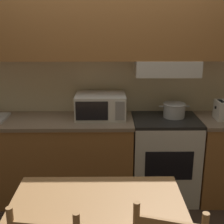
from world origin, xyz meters
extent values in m
plane|color=#3D2D23|center=(0.00, 0.00, 0.00)|extent=(16.00, 16.00, 0.00)
cube|color=beige|center=(0.00, 0.03, 1.27)|extent=(5.47, 0.05, 2.55)
cube|color=#A36B38|center=(0.00, -0.16, 1.80)|extent=(3.07, 0.32, 0.63)
cube|color=silver|center=(0.61, -0.16, 1.40)|extent=(0.64, 0.34, 0.16)
cube|color=#A36B38|center=(-0.64, -0.28, 0.43)|extent=(1.79, 0.56, 0.86)
cube|color=#84705B|center=(-0.64, -0.28, 0.88)|extent=(1.81, 0.58, 0.04)
cube|color=#A36B38|center=(1.25, -0.28, 0.43)|extent=(0.58, 0.56, 0.86)
cube|color=silver|center=(0.61, -0.27, 0.43)|extent=(0.67, 0.55, 0.86)
cube|color=black|center=(0.61, -0.27, 0.88)|extent=(0.67, 0.55, 0.03)
cube|color=black|center=(0.61, -0.55, 0.50)|extent=(0.47, 0.01, 0.30)
cylinder|color=black|center=(0.46, -0.38, 0.89)|extent=(0.09, 0.09, 0.01)
cylinder|color=black|center=(0.76, -0.38, 0.89)|extent=(0.09, 0.09, 0.01)
cylinder|color=black|center=(0.46, -0.16, 0.89)|extent=(0.09, 0.09, 0.01)
cylinder|color=black|center=(0.76, -0.16, 0.89)|extent=(0.09, 0.09, 0.01)
cylinder|color=#B7BABF|center=(0.70, -0.22, 0.97)|extent=(0.22, 0.22, 0.15)
torus|color=#B7BABF|center=(0.70, -0.22, 1.03)|extent=(0.23, 0.23, 0.01)
cylinder|color=#B7BABF|center=(0.57, -0.22, 1.01)|extent=(0.05, 0.01, 0.01)
cylinder|color=#B7BABF|center=(0.83, -0.22, 1.01)|extent=(0.05, 0.01, 0.01)
cube|color=silver|center=(-0.06, -0.21, 1.01)|extent=(0.51, 0.37, 0.24)
cube|color=black|center=(-0.15, -0.40, 1.01)|extent=(0.32, 0.01, 0.19)
cube|color=gray|center=(0.13, -0.40, 1.01)|extent=(0.09, 0.01, 0.19)
cube|color=black|center=(1.10, -0.30, 1.02)|extent=(0.01, 0.02, 0.02)
cube|color=black|center=(1.15, -0.30, 1.08)|extent=(0.04, 0.13, 0.01)
cube|color=#B27F4C|center=(-0.05, -1.58, 0.76)|extent=(1.09, 0.60, 0.04)
camera|label=1|loc=(0.02, -3.30, 1.89)|focal=50.00mm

